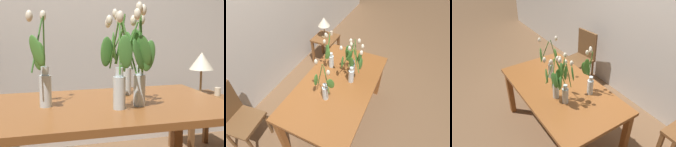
% 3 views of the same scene
% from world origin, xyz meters
% --- Properties ---
extents(ground_plane, '(18.00, 18.00, 0.00)m').
position_xyz_m(ground_plane, '(0.00, 0.00, 0.00)').
color(ground_plane, brown).
extents(room_wall_rear, '(9.00, 0.10, 2.70)m').
position_xyz_m(room_wall_rear, '(0.00, 1.35, 1.35)').
color(room_wall_rear, beige).
rests_on(room_wall_rear, ground).
extents(dining_table, '(1.60, 0.90, 0.74)m').
position_xyz_m(dining_table, '(0.00, 0.00, 0.65)').
color(dining_table, brown).
rests_on(dining_table, ground).
extents(tulip_vase_0, '(0.17, 0.11, 0.56)m').
position_xyz_m(tulip_vase_0, '(0.23, 0.23, 0.94)').
color(tulip_vase_0, silver).
rests_on(tulip_vase_0, dining_table).
extents(tulip_vase_1, '(0.23, 0.27, 0.54)m').
position_xyz_m(tulip_vase_1, '(0.13, -0.13, 0.97)').
color(tulip_vase_1, silver).
rests_on(tulip_vase_1, dining_table).
extents(tulip_vase_2, '(0.21, 0.23, 0.58)m').
position_xyz_m(tulip_vase_2, '(0.23, -0.11, 0.97)').
color(tulip_vase_2, silver).
rests_on(tulip_vase_2, dining_table).
extents(tulip_vase_3, '(0.14, 0.25, 0.54)m').
position_xyz_m(tulip_vase_3, '(-0.28, 0.02, 0.92)').
color(tulip_vase_3, silver).
rests_on(tulip_vase_3, dining_table).
extents(dining_chair, '(0.45, 0.45, 0.93)m').
position_xyz_m(dining_chair, '(-0.83, 0.97, 0.52)').
color(dining_chair, brown).
rests_on(dining_chair, ground).
extents(side_table, '(0.44, 0.44, 0.55)m').
position_xyz_m(side_table, '(1.20, 0.83, 0.43)').
color(side_table, brown).
rests_on(side_table, ground).
extents(table_lamp, '(0.22, 0.22, 0.40)m').
position_xyz_m(table_lamp, '(1.21, 0.85, 0.86)').
color(table_lamp, olive).
rests_on(table_lamp, side_table).
extents(pillar_candle, '(0.06, 0.06, 0.07)m').
position_xyz_m(pillar_candle, '(1.34, 0.77, 0.59)').
color(pillar_candle, beige).
rests_on(pillar_candle, side_table).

